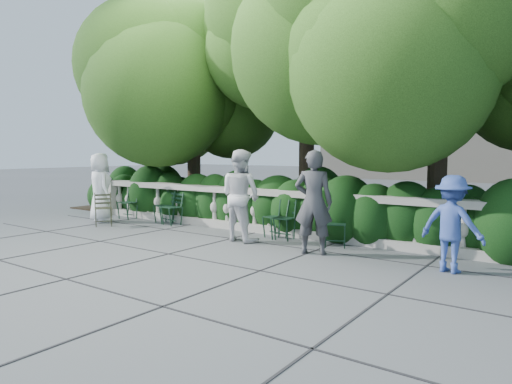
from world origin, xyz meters
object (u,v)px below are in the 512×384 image
Objects in this scene: person_older_blue at (452,224)px; chair_d at (280,241)px; person_casual_man at (240,195)px; person_businessman at (100,187)px; chair_e at (270,239)px; chair_f at (335,248)px; chair_c at (167,226)px; chair_weathered at (104,227)px; chair_b at (124,219)px; person_woman_grey at (313,202)px; chair_a at (159,224)px.

chair_d is at bearing 1.21° from person_older_blue.
chair_d is 0.45× the size of person_casual_man.
chair_e is at bearing -155.42° from person_businessman.
person_businessman is 4.58m from person_casual_man.
person_businessman is at bearing -156.37° from chair_e.
chair_f is at bearing -3.00° from person_older_blue.
person_casual_man is (4.57, 0.08, 0.04)m from person_businessman.
chair_c is 0.45× the size of person_casual_man.
person_older_blue is (7.87, 0.47, 0.74)m from chair_weathered.
person_casual_man is at bearing -46.83° from chair_weathered.
chair_b is 4.52m from person_casual_man.
person_businessman is 0.96× the size of person_casual_man.
chair_e is at bearing 164.06° from chair_d.
person_businessman is 8.70m from person_older_blue.
person_woman_grey is (1.14, -0.68, 0.93)m from chair_d.
chair_c is at bearing -3.22° from chair_b.
chair_c is (0.41, -0.10, 0.00)m from chair_a.
chair_b is 1.09m from person_businessman.
chair_a is 1.00× the size of chair_d.
chair_d is 5.36m from person_businessman.
person_casual_man is (-1.94, -0.41, 0.94)m from chair_f.
person_woman_grey is 1.83m from person_casual_man.
chair_b is at bearing -163.04° from chair_e.
chair_b is 1.00× the size of chair_d.
chair_f is 0.47× the size of person_businessman.
chair_c is at bearing -12.55° from chair_weathered.
person_older_blue reaches higher than chair_e.
chair_d is at bearing -50.99° from person_woman_grey.
person_woman_grey is (4.46, -0.68, 0.93)m from chair_c.
chair_a is at bearing 0.39° from chair_b.
person_casual_man is at bearing -8.01° from chair_b.
chair_a is at bearing -139.76° from person_businessman.
person_casual_man is at bearing 166.73° from chair_f.
chair_c is at bearing -28.80° from person_woman_grey.
chair_d is at bearing -140.68° from person_casual_man.
chair_a is at bearing 177.93° from chair_c.
chair_c is 0.45× the size of person_woman_grey.
chair_c is 3.32m from chair_d.
person_woman_grey reaches higher than chair_d.
chair_a is at bearing -163.76° from chair_e.
chair_c and chair_f have the same top height.
chair_b is 0.45× the size of person_woman_grey.
person_older_blue is (6.77, -0.57, 0.74)m from chair_c.
chair_d is 0.57× the size of person_older_blue.
chair_e is 1.54m from chair_f.
chair_a is 5.02m from person_woman_grey.
chair_a is 3.24m from person_casual_man.
person_casual_man reaches higher than chair_weathered.
chair_a and chair_weathered have the same top height.
chair_b is at bearing 174.77° from chair_d.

